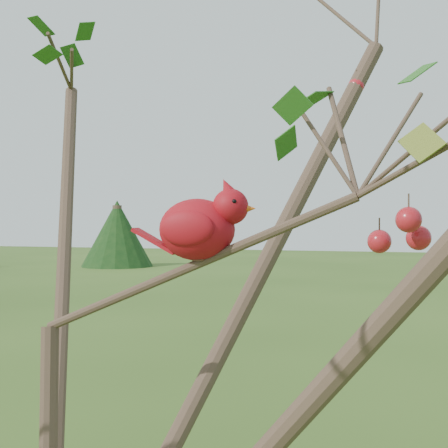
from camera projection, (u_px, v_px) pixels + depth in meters
name	position (u px, v px, depth m)	size (l,w,h in m)	color
crabapple_tree	(48.00, 243.00, 1.09)	(2.35, 2.05, 2.95)	#412E23
cardinal	(201.00, 226.00, 1.11)	(0.23, 0.12, 0.16)	#AF0F19
distant_trees	(402.00, 233.00, 23.94)	(41.84, 11.30, 3.69)	#412E23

